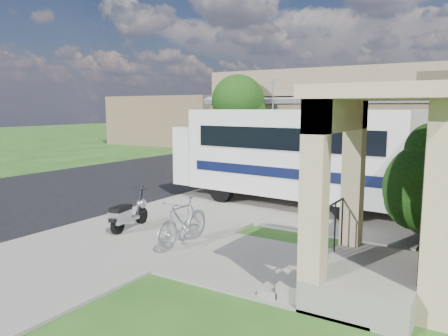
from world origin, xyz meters
The scene contains 18 objects.
ground centered at (0.00, 0.00, 0.00)m, with size 120.00×120.00×0.00m, color #1A4412.
street_slab centered at (-7.50, 10.00, 0.01)m, with size 9.00×80.00×0.02m, color black.
sidewalk_slab centered at (-1.00, 10.00, 0.03)m, with size 4.00×80.00×0.06m, color slate.
driveway_slab centered at (1.50, 4.50, 0.03)m, with size 7.00×6.00×0.05m, color slate.
walk_slab centered at (3.00, -1.00, 0.03)m, with size 4.00×3.00×0.05m, color slate.
warehouse centered at (0.00, 13.97, 1.99)m, with size 12.50×8.40×5.04m.
distant_bldg_far centered at (-17.00, 22.00, 2.00)m, with size 10.00×8.00×4.00m, color brown.
distant_bldg_near centered at (-15.00, 34.00, 1.60)m, with size 8.00×7.00×3.20m, color brown.
street_tree_a centered at (-3.70, 9.05, 3.25)m, with size 2.44×2.40×4.58m.
street_tree_b centered at (-3.70, 19.05, 3.39)m, with size 2.44×2.40×4.73m.
street_tree_c centered at (-3.70, 28.05, 3.10)m, with size 2.44×2.40×4.42m.
motorhome centered at (0.88, 4.29, 1.70)m, with size 7.85×2.94×3.95m.
shrub centered at (5.25, 2.03, 1.42)m, with size 2.26×2.16×2.78m.
scooter centered at (-1.35, -0.68, 0.45)m, with size 0.61×1.50×0.99m.
bicycle centered at (0.55, -0.91, 0.53)m, with size 0.50×1.77×1.06m, color #98979E.
pickup_truck centered at (-6.00, 12.55, 0.81)m, with size 2.68×5.81×1.61m, color silver.
van centered at (-6.64, 19.55, 0.89)m, with size 2.48×6.10×1.77m, color silver.
garden_hose centered at (3.55, -0.43, 0.10)m, with size 0.44×0.44×0.20m, color #186B15.
Camera 1 is at (6.28, -8.39, 3.08)m, focal length 35.00 mm.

